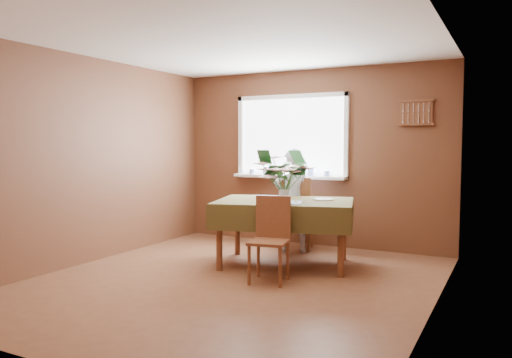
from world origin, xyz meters
The scene contains 15 objects.
floor centered at (0.00, 0.00, 0.00)m, with size 4.50×4.50×0.00m, color brown.
ceiling centered at (0.00, 0.00, 2.50)m, with size 4.50×4.50×0.00m, color white.
wall_back centered at (0.00, 2.25, 1.25)m, with size 4.00×4.00×0.00m, color brown.
wall_front centered at (0.00, -2.25, 1.25)m, with size 4.00×4.00×0.00m, color brown.
wall_left centered at (-2.00, 0.00, 1.25)m, with size 4.50×4.50×0.00m, color brown.
wall_right centered at (2.00, 0.00, 1.25)m, with size 4.50×4.50×0.00m, color brown.
window_assembly centered at (-0.30, 2.20, 1.35)m, with size 1.72×0.20×1.22m.
spoon_rack centered at (1.45, 2.22, 1.85)m, with size 0.44×0.05×0.33m.
dining_table centered at (0.18, 0.95, 0.68)m, with size 1.84×1.48×0.78m.
chair_far centered at (-0.02, 1.77, 0.54)m, with size 0.52×0.52×1.00m.
chair_near centered at (0.33, 0.26, 0.49)m, with size 0.45×0.45×0.89m.
seated_woman centered at (-0.02, 1.66, 0.69)m, with size 0.51×0.33×1.39m, color white.
flower_bouquet centered at (0.26, 0.74, 1.12)m, with size 0.62×0.62×0.53m.
side_plate centered at (0.57, 1.20, 0.78)m, with size 0.24×0.24×0.01m, color white.
table_knife centered at (0.39, 0.80, 0.79)m, with size 0.02×0.23×0.00m, color silver.
Camera 1 is at (2.60, -4.44, 1.44)m, focal length 35.00 mm.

